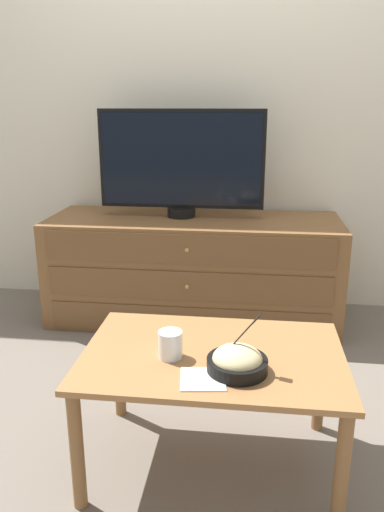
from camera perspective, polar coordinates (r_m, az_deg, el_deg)
ground_plane at (r=3.32m, az=2.20°, el=-4.80°), size 12.00×12.00×0.00m
wall_back at (r=3.11m, az=2.53°, el=18.20°), size 12.00×0.05×2.60m
dresser at (r=2.93m, az=0.17°, el=-1.52°), size 1.66×0.59×0.61m
tv at (r=2.85m, az=-1.24°, el=10.68°), size 0.94×0.16×0.60m
coffee_table at (r=1.73m, az=2.38°, el=-12.85°), size 0.87×0.58×0.44m
takeout_bowl at (r=1.58m, az=5.19°, el=-11.92°), size 0.19×0.19×0.19m
drink_cup at (r=1.66m, az=-2.66°, el=-10.23°), size 0.08×0.08×0.09m
napkin at (r=1.55m, az=1.24°, el=-13.88°), size 0.15×0.15×0.00m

